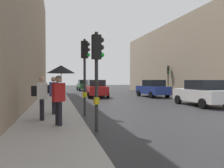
{
  "coord_description": "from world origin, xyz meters",
  "views": [
    {
      "loc": [
        -6.83,
        -7.68,
        1.79
      ],
      "look_at": [
        -2.65,
        8.16,
        1.44
      ],
      "focal_mm": 33.71,
      "sensor_mm": 36.0,
      "label": 1
    }
  ],
  "objects_px": {
    "car_green_estate": "(84,85)",
    "car_blue_van": "(153,88)",
    "traffic_light_mid_street": "(168,75)",
    "car_white_compact": "(201,93)",
    "pedestrian_with_black_backpack": "(41,95)",
    "pedestrian_with_grey_backpack": "(53,93)",
    "car_red_sedan": "(97,89)",
    "traffic_light_near_left": "(97,63)",
    "car_dark_suv": "(93,87)",
    "pedestrian_with_umbrella": "(60,78)",
    "traffic_light_near_right": "(85,63)"
  },
  "relations": [
    {
      "from": "car_green_estate",
      "to": "car_blue_van",
      "type": "height_order",
      "value": "same"
    },
    {
      "from": "traffic_light_mid_street",
      "to": "car_white_compact",
      "type": "distance_m",
      "value": 9.79
    },
    {
      "from": "pedestrian_with_black_backpack",
      "to": "pedestrian_with_grey_backpack",
      "type": "relative_size",
      "value": 1.0
    },
    {
      "from": "car_white_compact",
      "to": "pedestrian_with_grey_backpack",
      "type": "distance_m",
      "value": 9.93
    },
    {
      "from": "car_blue_van",
      "to": "pedestrian_with_black_backpack",
      "type": "bearing_deg",
      "value": -132.92
    },
    {
      "from": "car_white_compact",
      "to": "car_red_sedan",
      "type": "relative_size",
      "value": 0.97
    },
    {
      "from": "traffic_light_near_left",
      "to": "car_dark_suv",
      "type": "height_order",
      "value": "traffic_light_near_left"
    },
    {
      "from": "pedestrian_with_umbrella",
      "to": "car_red_sedan",
      "type": "bearing_deg",
      "value": 74.0
    },
    {
      "from": "traffic_light_mid_street",
      "to": "car_white_compact",
      "type": "bearing_deg",
      "value": -106.64
    },
    {
      "from": "car_white_compact",
      "to": "pedestrian_with_grey_backpack",
      "type": "relative_size",
      "value": 2.37
    },
    {
      "from": "car_dark_suv",
      "to": "pedestrian_with_grey_backpack",
      "type": "distance_m",
      "value": 17.16
    },
    {
      "from": "car_white_compact",
      "to": "car_dark_suv",
      "type": "xyz_separation_m",
      "value": [
        -4.98,
        14.51,
        0.0
      ]
    },
    {
      "from": "car_white_compact",
      "to": "car_dark_suv",
      "type": "relative_size",
      "value": 0.98
    },
    {
      "from": "traffic_light_mid_street",
      "to": "pedestrian_with_grey_backpack",
      "type": "relative_size",
      "value": 1.93
    },
    {
      "from": "traffic_light_near_right",
      "to": "car_dark_suv",
      "type": "distance_m",
      "value": 16.81
    },
    {
      "from": "traffic_light_near_right",
      "to": "car_red_sedan",
      "type": "distance_m",
      "value": 11.13
    },
    {
      "from": "traffic_light_near_right",
      "to": "traffic_light_mid_street",
      "type": "xyz_separation_m",
      "value": [
        10.95,
        11.17,
        -0.25
      ]
    },
    {
      "from": "traffic_light_mid_street",
      "to": "car_blue_van",
      "type": "height_order",
      "value": "traffic_light_mid_street"
    },
    {
      "from": "pedestrian_with_umbrella",
      "to": "pedestrian_with_black_backpack",
      "type": "height_order",
      "value": "pedestrian_with_umbrella"
    },
    {
      "from": "car_dark_suv",
      "to": "car_blue_van",
      "type": "relative_size",
      "value": 0.99
    },
    {
      "from": "pedestrian_with_grey_backpack",
      "to": "traffic_light_mid_street",
      "type": "bearing_deg",
      "value": 42.0
    },
    {
      "from": "car_dark_suv",
      "to": "pedestrian_with_umbrella",
      "type": "relative_size",
      "value": 2.0
    },
    {
      "from": "traffic_light_near_right",
      "to": "pedestrian_with_grey_backpack",
      "type": "distance_m",
      "value": 2.12
    },
    {
      "from": "car_white_compact",
      "to": "car_dark_suv",
      "type": "bearing_deg",
      "value": 108.95
    },
    {
      "from": "pedestrian_with_umbrella",
      "to": "traffic_light_near_left",
      "type": "bearing_deg",
      "value": -22.35
    },
    {
      "from": "pedestrian_with_black_backpack",
      "to": "pedestrian_with_umbrella",
      "type": "bearing_deg",
      "value": -56.73
    },
    {
      "from": "car_white_compact",
      "to": "car_red_sedan",
      "type": "distance_m",
      "value": 10.42
    },
    {
      "from": "car_red_sedan",
      "to": "pedestrian_with_grey_backpack",
      "type": "xyz_separation_m",
      "value": [
        -4.14,
        -10.77,
        0.29
      ]
    },
    {
      "from": "traffic_light_near_right",
      "to": "pedestrian_with_black_backpack",
      "type": "bearing_deg",
      "value": -142.71
    },
    {
      "from": "traffic_light_mid_street",
      "to": "traffic_light_near_right",
      "type": "bearing_deg",
      "value": -134.44
    },
    {
      "from": "pedestrian_with_umbrella",
      "to": "car_dark_suv",
      "type": "bearing_deg",
      "value": 76.9
    },
    {
      "from": "traffic_light_mid_street",
      "to": "car_green_estate",
      "type": "relative_size",
      "value": 0.8
    },
    {
      "from": "traffic_light_near_right",
      "to": "car_dark_suv",
      "type": "relative_size",
      "value": 0.88
    },
    {
      "from": "car_red_sedan",
      "to": "traffic_light_mid_street",
      "type": "bearing_deg",
      "value": 3.3
    },
    {
      "from": "car_green_estate",
      "to": "traffic_light_near_left",
      "type": "bearing_deg",
      "value": -96.19
    },
    {
      "from": "car_blue_van",
      "to": "pedestrian_with_black_backpack",
      "type": "distance_m",
      "value": 14.96
    },
    {
      "from": "car_dark_suv",
      "to": "pedestrian_with_grey_backpack",
      "type": "xyz_separation_m",
      "value": [
        -4.75,
        -16.49,
        0.29
      ]
    },
    {
      "from": "traffic_light_near_right",
      "to": "car_green_estate",
      "type": "xyz_separation_m",
      "value": [
        2.95,
        23.98,
        -1.73
      ]
    },
    {
      "from": "car_red_sedan",
      "to": "pedestrian_with_umbrella",
      "type": "distance_m",
      "value": 13.91
    },
    {
      "from": "car_green_estate",
      "to": "pedestrian_with_grey_backpack",
      "type": "bearing_deg",
      "value": -100.57
    },
    {
      "from": "pedestrian_with_umbrella",
      "to": "pedestrian_with_grey_backpack",
      "type": "height_order",
      "value": "pedestrian_with_umbrella"
    },
    {
      "from": "car_blue_van",
      "to": "car_green_estate",
      "type": "bearing_deg",
      "value": 109.87
    },
    {
      "from": "pedestrian_with_grey_backpack",
      "to": "car_dark_suv",
      "type": "bearing_deg",
      "value": 73.94
    },
    {
      "from": "car_red_sedan",
      "to": "pedestrian_with_grey_backpack",
      "type": "distance_m",
      "value": 11.54
    },
    {
      "from": "traffic_light_near_left",
      "to": "pedestrian_with_grey_backpack",
      "type": "height_order",
      "value": "traffic_light_near_left"
    },
    {
      "from": "car_dark_suv",
      "to": "pedestrian_with_grey_backpack",
      "type": "bearing_deg",
      "value": -106.06
    },
    {
      "from": "traffic_light_near_right",
      "to": "car_green_estate",
      "type": "height_order",
      "value": "traffic_light_near_right"
    },
    {
      "from": "traffic_light_mid_street",
      "to": "pedestrian_with_grey_backpack",
      "type": "xyz_separation_m",
      "value": [
        -12.5,
        -11.25,
        -1.2
      ]
    },
    {
      "from": "traffic_light_near_left",
      "to": "pedestrian_with_umbrella",
      "type": "relative_size",
      "value": 1.61
    },
    {
      "from": "traffic_light_near_left",
      "to": "traffic_light_near_right",
      "type": "relative_size",
      "value": 0.91
    }
  ]
}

